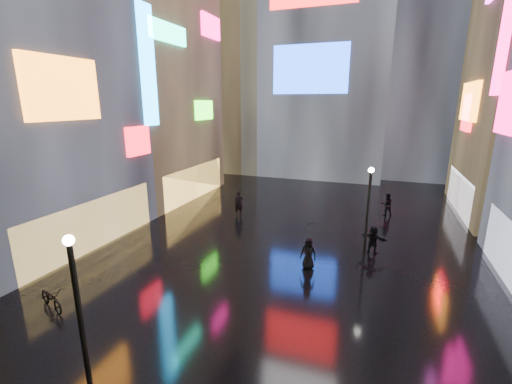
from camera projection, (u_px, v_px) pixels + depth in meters
The scene contains 13 objects.
ground at pixel (297, 236), 22.70m from camera, with size 140.00×140.00×0.00m, color black.
building_left_mid at pixel (5, 41), 19.50m from camera, with size 10.28×12.70×24.00m.
building_left_far at pixel (142, 75), 30.66m from camera, with size 10.28×12.00×22.00m.
tower_flank_right at pixel (432, 27), 39.04m from camera, with size 12.00×12.00×34.00m, color black.
tower_flank_left at pixel (234, 67), 44.03m from camera, with size 10.00×10.00×26.00m, color black.
lamp_near at pixel (79, 310), 9.60m from camera, with size 0.30×0.30×5.20m.
lamp_far at pixel (368, 207), 19.03m from camera, with size 0.30×0.30×5.20m.
pedestrian_4 at pixel (308, 253), 18.06m from camera, with size 0.84×0.55×1.73m, color black.
pedestrian_5 at pixel (373, 240), 19.96m from camera, with size 1.55×0.49×1.67m, color black.
pedestrian_6 at pixel (239, 203), 26.71m from camera, with size 0.70×0.46×1.93m, color black.
pedestrian_7 at pixel (387, 204), 26.64m from camera, with size 0.87×0.68×1.79m, color black.
umbrella_2 at pixel (309, 230), 17.72m from camera, with size 1.00×1.02×0.92m, color black.
bicycle at pixel (51, 298), 14.59m from camera, with size 0.67×1.92×1.01m, color black.
Camera 1 is at (4.69, -0.87, 8.59)m, focal length 24.00 mm.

